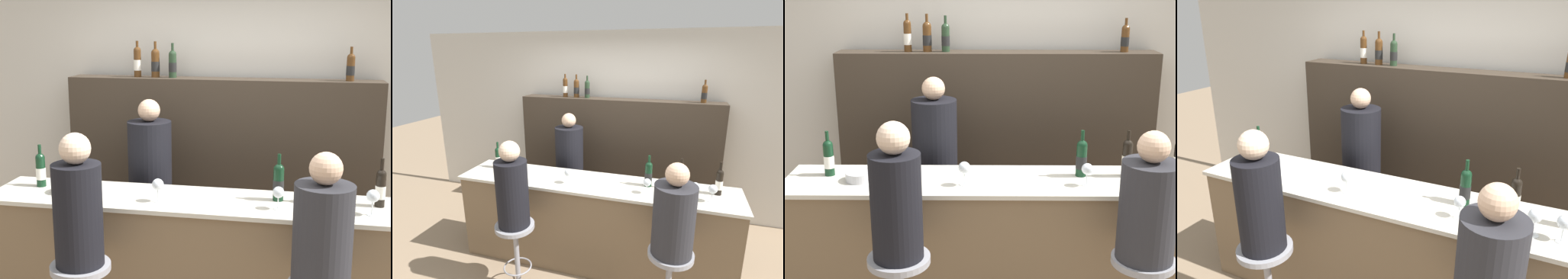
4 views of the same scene
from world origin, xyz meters
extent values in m
plane|color=#8C755B|center=(0.00, 0.00, 0.00)|extent=(16.00, 16.00, 0.00)
cube|color=beige|center=(0.00, 1.71, 1.30)|extent=(6.40, 0.05, 2.60)
cube|color=brown|center=(0.00, 0.27, 0.48)|extent=(2.90, 0.55, 0.95)
cube|color=beige|center=(0.00, 0.27, 0.97)|extent=(2.94, 0.59, 0.03)
cube|color=#382D23|center=(0.00, 1.49, 0.85)|extent=(2.75, 0.28, 1.69)
cylinder|color=black|center=(-1.18, 0.35, 1.09)|extent=(0.07, 0.07, 0.22)
cylinder|color=white|center=(-1.18, 0.35, 1.08)|extent=(0.07, 0.07, 0.09)
sphere|color=black|center=(-1.18, 0.35, 1.20)|extent=(0.07, 0.07, 0.07)
cylinder|color=black|center=(-1.18, 0.35, 1.26)|extent=(0.02, 0.02, 0.09)
cylinder|color=black|center=(0.56, 0.35, 1.09)|extent=(0.07, 0.07, 0.22)
cylinder|color=black|center=(0.56, 0.35, 1.08)|extent=(0.07, 0.07, 0.09)
sphere|color=black|center=(0.56, 0.35, 1.20)|extent=(0.07, 0.07, 0.07)
cylinder|color=black|center=(0.56, 0.35, 1.26)|extent=(0.02, 0.02, 0.09)
cylinder|color=black|center=(0.87, 0.35, 1.10)|extent=(0.07, 0.07, 0.23)
cylinder|color=beige|center=(0.87, 0.35, 1.08)|extent=(0.07, 0.07, 0.09)
sphere|color=black|center=(0.87, 0.35, 1.21)|extent=(0.07, 0.07, 0.07)
cylinder|color=black|center=(0.87, 0.35, 1.27)|extent=(0.02, 0.02, 0.09)
cylinder|color=black|center=(1.22, 0.35, 1.09)|extent=(0.06, 0.06, 0.22)
cylinder|color=white|center=(1.22, 0.35, 1.08)|extent=(0.07, 0.07, 0.09)
sphere|color=black|center=(1.22, 0.35, 1.20)|extent=(0.06, 0.06, 0.06)
cylinder|color=black|center=(1.22, 0.35, 1.26)|extent=(0.02, 0.02, 0.10)
cylinder|color=#4C2D14|center=(-0.76, 1.49, 1.81)|extent=(0.07, 0.07, 0.24)
cylinder|color=white|center=(-0.76, 1.49, 1.80)|extent=(0.07, 0.07, 0.09)
sphere|color=#4C2D14|center=(-0.76, 1.49, 1.93)|extent=(0.07, 0.07, 0.07)
cylinder|color=#4C2D14|center=(-0.76, 1.49, 1.98)|extent=(0.02, 0.02, 0.07)
cylinder|color=#4C2D14|center=(-0.60, 1.49, 1.80)|extent=(0.07, 0.07, 0.22)
cylinder|color=black|center=(-0.60, 1.49, 1.79)|extent=(0.08, 0.08, 0.09)
sphere|color=#4C2D14|center=(-0.60, 1.49, 1.91)|extent=(0.07, 0.07, 0.07)
cylinder|color=#4C2D14|center=(-0.60, 1.49, 1.97)|extent=(0.02, 0.02, 0.09)
cylinder|color=#233823|center=(-0.44, 1.49, 1.80)|extent=(0.07, 0.07, 0.21)
cylinder|color=black|center=(-0.44, 1.49, 1.79)|extent=(0.07, 0.07, 0.08)
sphere|color=#233823|center=(-0.44, 1.49, 1.90)|extent=(0.07, 0.07, 0.07)
cylinder|color=#233823|center=(-0.44, 1.49, 1.95)|extent=(0.02, 0.02, 0.09)
cylinder|color=#4C2D14|center=(1.09, 1.49, 1.79)|extent=(0.07, 0.07, 0.19)
cylinder|color=black|center=(1.09, 1.49, 1.78)|extent=(0.07, 0.07, 0.08)
sphere|color=#4C2D14|center=(1.09, 1.49, 1.89)|extent=(0.07, 0.07, 0.07)
cylinder|color=#4C2D14|center=(1.09, 1.49, 1.94)|extent=(0.02, 0.02, 0.08)
cylinder|color=silver|center=(-0.24, 0.17, 0.98)|extent=(0.06, 0.06, 0.00)
cylinder|color=silver|center=(-0.24, 0.17, 1.03)|extent=(0.01, 0.01, 0.08)
sphere|color=silver|center=(-0.24, 0.17, 1.10)|extent=(0.08, 0.08, 0.08)
cylinder|color=silver|center=(0.57, 0.17, 0.98)|extent=(0.06, 0.06, 0.00)
cylinder|color=silver|center=(0.57, 0.17, 1.02)|extent=(0.01, 0.01, 0.08)
sphere|color=silver|center=(0.57, 0.17, 1.10)|extent=(0.08, 0.08, 0.08)
cylinder|color=silver|center=(1.00, 0.17, 0.98)|extent=(0.07, 0.07, 0.00)
cylinder|color=silver|center=(1.00, 0.17, 1.03)|extent=(0.01, 0.01, 0.09)
sphere|color=silver|center=(1.00, 0.17, 1.11)|extent=(0.08, 0.08, 0.08)
cylinder|color=silver|center=(1.15, 0.17, 0.98)|extent=(0.06, 0.06, 0.00)
cylinder|color=silver|center=(1.15, 0.17, 1.03)|extent=(0.01, 0.01, 0.09)
sphere|color=silver|center=(1.15, 0.17, 1.11)|extent=(0.08, 0.08, 0.08)
cylinder|color=#B7B7BC|center=(-0.95, 0.25, 1.01)|extent=(0.19, 0.19, 0.06)
cylinder|color=gray|center=(-0.61, -0.31, 0.34)|extent=(0.05, 0.05, 0.67)
torus|color=gray|center=(-0.61, -0.31, 0.24)|extent=(0.28, 0.28, 0.02)
cylinder|color=gray|center=(-0.61, -0.31, 0.69)|extent=(0.37, 0.37, 0.04)
cylinder|color=black|center=(-0.61, -0.31, 1.03)|extent=(0.30, 0.30, 0.64)
sphere|color=beige|center=(-0.61, -0.31, 1.45)|extent=(0.19, 0.19, 0.19)
cylinder|color=gray|center=(0.83, -0.31, 0.69)|extent=(0.37, 0.37, 0.04)
cylinder|color=#28282D|center=(0.83, -0.31, 1.01)|extent=(0.33, 0.33, 0.59)
sphere|color=#D8AD8C|center=(0.83, -0.31, 1.40)|extent=(0.18, 0.18, 0.18)
cylinder|color=black|center=(-0.50, 0.90, 0.70)|extent=(0.35, 0.35, 1.40)
sphere|color=#D8AD8C|center=(-0.50, 0.90, 1.49)|extent=(0.18, 0.18, 0.18)
camera|label=1|loc=(0.68, -3.24, 2.17)|focal=50.00mm
camera|label=2|loc=(0.82, -2.57, 2.28)|focal=28.00mm
camera|label=3|loc=(-0.10, -3.19, 2.29)|focal=50.00mm
camera|label=4|loc=(0.99, -1.95, 2.25)|focal=35.00mm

